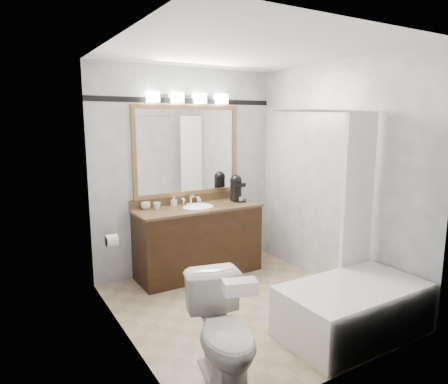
# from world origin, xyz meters

# --- Properties ---
(room) EXTENTS (2.42, 2.62, 2.52)m
(room) POSITION_xyz_m (0.00, 0.00, 1.25)
(room) COLOR tan
(room) RESTS_ON ground
(vanity) EXTENTS (1.53, 0.58, 0.97)m
(vanity) POSITION_xyz_m (0.00, 1.02, 0.44)
(vanity) COLOR black
(vanity) RESTS_ON ground
(mirror) EXTENTS (1.40, 0.04, 1.10)m
(mirror) POSITION_xyz_m (0.00, 1.28, 1.50)
(mirror) COLOR olive
(mirror) RESTS_ON room
(vanity_light_bar) EXTENTS (1.02, 0.14, 0.12)m
(vanity_light_bar) POSITION_xyz_m (0.00, 1.23, 2.13)
(vanity_light_bar) COLOR silver
(vanity_light_bar) RESTS_ON room
(accent_stripe) EXTENTS (2.40, 0.01, 0.06)m
(accent_stripe) POSITION_xyz_m (0.00, 1.29, 2.10)
(accent_stripe) COLOR black
(accent_stripe) RESTS_ON room
(bathtub) EXTENTS (1.30, 0.75, 1.96)m
(bathtub) POSITION_xyz_m (0.55, -0.90, 0.28)
(bathtub) COLOR white
(bathtub) RESTS_ON ground
(tp_roll) EXTENTS (0.11, 0.12, 0.12)m
(tp_roll) POSITION_xyz_m (-1.14, 0.66, 0.70)
(tp_roll) COLOR white
(tp_roll) RESTS_ON room
(toilet) EXTENTS (0.58, 0.82, 0.76)m
(toilet) POSITION_xyz_m (-0.79, -0.92, 0.38)
(toilet) COLOR white
(toilet) RESTS_ON ground
(tissue_box) EXTENTS (0.25, 0.18, 0.09)m
(tissue_box) POSITION_xyz_m (-0.79, -1.12, 0.80)
(tissue_box) COLOR white
(tissue_box) RESTS_ON toilet
(coffee_maker) EXTENTS (0.18, 0.22, 0.34)m
(coffee_maker) POSITION_xyz_m (0.58, 1.07, 1.02)
(coffee_maker) COLOR black
(coffee_maker) RESTS_ON vanity
(cup_left) EXTENTS (0.12, 0.12, 0.08)m
(cup_left) POSITION_xyz_m (-0.59, 1.20, 0.89)
(cup_left) COLOR white
(cup_left) RESTS_ON vanity
(cup_right) EXTENTS (0.11, 0.11, 0.08)m
(cup_right) POSITION_xyz_m (-0.47, 1.14, 0.89)
(cup_right) COLOR white
(cup_right) RESTS_ON vanity
(soap_bottle_a) EXTENTS (0.07, 0.07, 0.12)m
(soap_bottle_a) POSITION_xyz_m (-0.24, 1.18, 0.91)
(soap_bottle_a) COLOR white
(soap_bottle_a) RESTS_ON vanity
(soap_bottle_b) EXTENTS (0.07, 0.07, 0.08)m
(soap_bottle_b) POSITION_xyz_m (0.12, 1.23, 0.89)
(soap_bottle_b) COLOR white
(soap_bottle_b) RESTS_ON vanity
(soap_bar) EXTENTS (0.08, 0.06, 0.02)m
(soap_bar) POSITION_xyz_m (-0.05, 1.13, 0.86)
(soap_bar) COLOR #E7E8BF
(soap_bar) RESTS_ON vanity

